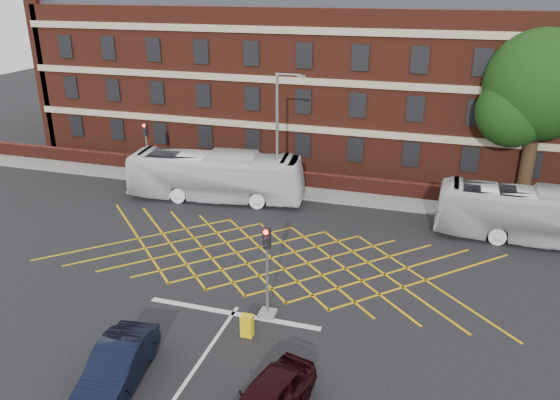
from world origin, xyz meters
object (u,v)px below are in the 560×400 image
(car_navy, at_px, (117,365))
(car_maroon, at_px, (269,397))
(deciduous_tree, at_px, (539,93))
(utility_cabinet, at_px, (247,326))
(street_lamp, at_px, (278,162))
(traffic_light_far, at_px, (148,157))
(direction_signs, at_px, (155,161))
(bus_left, at_px, (216,176))
(bus_right, at_px, (541,216))
(traffic_light_near, at_px, (267,281))

(car_navy, bearing_deg, car_maroon, -8.29)
(car_navy, distance_m, deciduous_tree, 29.83)
(utility_cabinet, bearing_deg, street_lamp, 102.20)
(traffic_light_far, bearing_deg, direction_signs, 22.56)
(car_maroon, bearing_deg, car_navy, -163.79)
(bus_left, distance_m, car_navy, 18.33)
(bus_right, bearing_deg, car_navy, 137.54)
(bus_left, distance_m, car_maroon, 20.25)
(deciduous_tree, relative_size, direction_signs, 5.07)
(bus_right, height_order, street_lamp, street_lamp)
(deciduous_tree, bearing_deg, bus_right, -88.78)
(bus_left, xyz_separation_m, car_navy, (3.84, -17.91, -0.87))
(bus_right, bearing_deg, deciduous_tree, 1.81)
(car_navy, xyz_separation_m, direction_signs, (-9.73, 20.24, 0.61))
(traffic_light_near, relative_size, street_lamp, 0.50)
(direction_signs, bearing_deg, car_navy, -64.32)
(deciduous_tree, relative_size, traffic_light_far, 2.61)
(traffic_light_far, bearing_deg, bus_right, -6.22)
(deciduous_tree, distance_m, traffic_light_far, 26.96)
(traffic_light_far, distance_m, street_lamp, 10.80)
(car_maroon, bearing_deg, direction_signs, 142.77)
(bus_right, height_order, traffic_light_far, traffic_light_far)
(bus_left, relative_size, deciduous_tree, 1.05)
(street_lamp, xyz_separation_m, utility_cabinet, (3.07, -14.21, -2.42))
(deciduous_tree, height_order, street_lamp, deciduous_tree)
(traffic_light_near, distance_m, street_lamp, 13.07)
(car_maroon, xyz_separation_m, deciduous_tree, (10.17, 24.32, 6.35))
(bus_right, distance_m, direction_signs, 25.99)
(bus_right, bearing_deg, traffic_light_far, 84.38)
(traffic_light_near, height_order, utility_cabinet, traffic_light_near)
(bus_right, xyz_separation_m, street_lamp, (-15.64, 1.05, 1.34))
(bus_left, bearing_deg, deciduous_tree, -78.53)
(car_maroon, bearing_deg, traffic_light_near, 123.99)
(car_navy, bearing_deg, traffic_light_near, 46.66)
(bus_right, distance_m, traffic_light_far, 26.38)
(deciduous_tree, relative_size, traffic_light_near, 2.61)
(traffic_light_near, bearing_deg, street_lamp, 105.20)
(bus_left, bearing_deg, traffic_light_far, 64.33)
(bus_right, relative_size, traffic_light_near, 2.64)
(car_navy, bearing_deg, bus_left, 92.83)
(traffic_light_near, xyz_separation_m, traffic_light_far, (-14.00, 14.37, 0.00))
(direction_signs, bearing_deg, utility_cabinet, -50.73)
(deciduous_tree, bearing_deg, car_navy, -123.11)
(car_navy, relative_size, car_maroon, 1.09)
(bus_left, relative_size, car_maroon, 2.75)
(traffic_light_far, distance_m, utility_cabinet, 21.08)
(bus_right, relative_size, deciduous_tree, 1.01)
(traffic_light_far, height_order, utility_cabinet, traffic_light_far)
(bus_left, xyz_separation_m, traffic_light_near, (7.69, -12.21, 0.13))
(car_navy, distance_m, traffic_light_far, 22.51)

